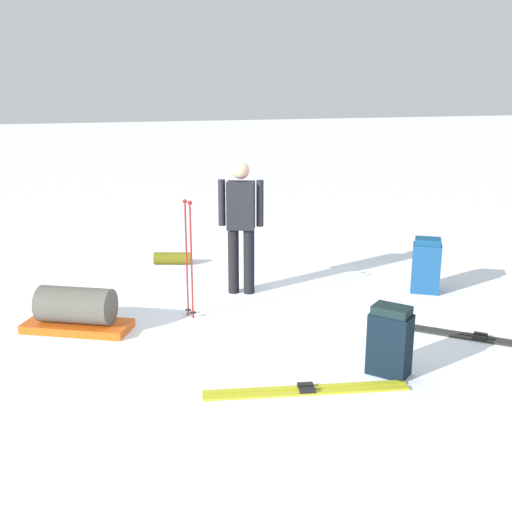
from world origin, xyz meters
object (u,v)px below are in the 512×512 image
ski_pair_near (480,338)px  backpack_bright (390,341)px  backpack_large_dark (426,266)px  ski_poles_planted_near (189,253)px  skier_standing (241,221)px  ski_pair_far (306,390)px  sleeping_mat_rolled (172,258)px  gear_sled (76,311)px

ski_pair_near → backpack_bright: (-0.42, 1.34, 0.32)m
ski_pair_near → backpack_large_dark: 1.62m
ski_pair_near → ski_poles_planted_near: 3.30m
skier_standing → ski_pair_near: skier_standing is taller
skier_standing → ski_pair_far: bearing=175.3°
ski_poles_planted_near → skier_standing: bearing=-52.1°
ski_pair_far → sleeping_mat_rolled: (4.33, 0.38, 0.08)m
ski_pair_near → backpack_large_dark: size_ratio=2.08×
backpack_bright → backpack_large_dark: bearing=-40.1°
ski_pair_far → ski_poles_planted_near: 2.32m
skier_standing → sleeping_mat_rolled: 1.91m
ski_poles_planted_near → sleeping_mat_rolled: 2.33m
skier_standing → backpack_large_dark: 2.46m
ski_pair_far → backpack_bright: (0.08, -0.86, 0.32)m
skier_standing → sleeping_mat_rolled: skier_standing is taller
ski_pair_near → gear_sled: size_ratio=1.20×
backpack_large_dark → gear_sled: bearing=89.5°
skier_standing → gear_sled: (-0.66, 2.08, -0.73)m
ski_pair_far → backpack_bright: 0.92m
sleeping_mat_rolled → ski_poles_planted_near: bearing=174.8°
ski_pair_near → ski_poles_planted_near: size_ratio=1.08×
backpack_bright → ski_poles_planted_near: bearing=35.3°
ski_pair_far → ski_poles_planted_near: size_ratio=1.33×
backpack_large_dark → backpack_bright: size_ratio=1.07×
sleeping_mat_rolled → skier_standing: bearing=-159.1°
gear_sled → sleeping_mat_rolled: 2.69m
ski_pair_far → ski_poles_planted_near: ski_poles_planted_near is taller
skier_standing → sleeping_mat_rolled: bearing=20.9°
ski_poles_planted_near → ski_pair_far: bearing=-164.7°
backpack_large_dark → sleeping_mat_rolled: size_ratio=1.30×
backpack_large_dark → ski_poles_planted_near: (0.07, 3.09, 0.41)m
ski_pair_far → gear_sled: gear_sled is taller
ski_pair_far → backpack_large_dark: (2.05, -2.51, 0.34)m
ski_poles_planted_near → ski_pair_near: bearing=-120.2°
skier_standing → gear_sled: skier_standing is taller
ski_pair_near → ski_pair_far: (-0.50, 2.20, 0.00)m
ski_pair_far → backpack_bright: backpack_bright is taller
skier_standing → sleeping_mat_rolled: (1.59, 0.61, -0.86)m
skier_standing → ski_pair_near: size_ratio=1.14×
skier_standing → backpack_bright: skier_standing is taller
skier_standing → gear_sled: 2.30m
skier_standing → ski_pair_far: skier_standing is taller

